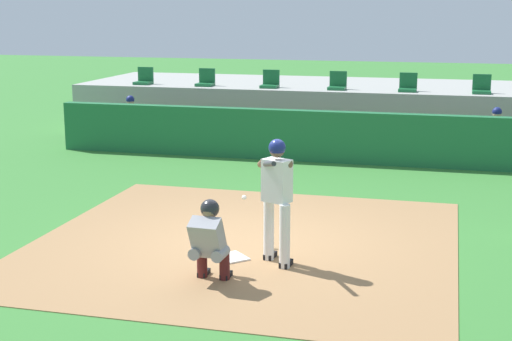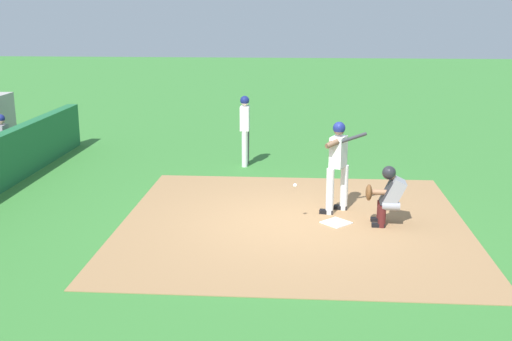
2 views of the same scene
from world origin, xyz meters
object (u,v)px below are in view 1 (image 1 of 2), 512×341
object	(u,v)px
stadium_seat_2	(270,83)
stadium_seat_4	(408,86)
stadium_seat_5	(482,88)
stadium_seat_1	(206,81)
stadium_seat_0	(144,79)
batter_at_plate	(276,193)
dugout_player_0	(129,120)
catcher_crouched	(210,237)
stadium_seat_3	(337,84)
home_plate	(230,258)
dugout_player_1	(496,135)

from	to	relation	value
stadium_seat_2	stadium_seat_4	xyz separation A→B (m)	(3.71, 0.00, 0.00)
stadium_seat_5	stadium_seat_1	bearing A→B (deg)	180.00
stadium_seat_0	stadium_seat_4	bearing A→B (deg)	0.00
batter_at_plate	stadium_seat_1	world-z (taller)	stadium_seat_1
dugout_player_0	stadium_seat_2	xyz separation A→B (m)	(3.31, 2.03, 0.86)
catcher_crouched	stadium_seat_4	distance (m)	11.28
batter_at_plate	stadium_seat_0	xyz separation A→B (m)	(-6.26, 10.21, 0.50)
catcher_crouched	stadium_seat_3	bearing A→B (deg)	90.01
stadium_seat_5	stadium_seat_2	bearing A→B (deg)	180.00
stadium_seat_0	stadium_seat_4	world-z (taller)	same
stadium_seat_4	home_plate	bearing A→B (deg)	-100.34
batter_at_plate	stadium_seat_2	distance (m)	10.54
catcher_crouched	stadium_seat_0	distance (m)	12.45
stadium_seat_3	stadium_seat_0	bearing A→B (deg)	180.00
dugout_player_1	stadium_seat_5	distance (m)	2.23
dugout_player_0	stadium_seat_3	world-z (taller)	stadium_seat_3
dugout_player_1	dugout_player_0	bearing A→B (deg)	180.00
stadium_seat_1	stadium_seat_2	xyz separation A→B (m)	(1.86, 0.00, 0.00)
catcher_crouched	stadium_seat_2	xyz separation A→B (m)	(-1.86, 11.09, 0.93)
dugout_player_0	home_plate	bearing A→B (deg)	-57.59
stadium_seat_2	stadium_seat_4	bearing A→B (deg)	0.00
batter_at_plate	stadium_seat_4	distance (m)	10.29
home_plate	stadium_seat_5	xyz separation A→B (m)	(3.71, 10.18, 1.51)
catcher_crouched	stadium_seat_1	bearing A→B (deg)	108.52
catcher_crouched	stadium_seat_4	world-z (taller)	stadium_seat_4
stadium_seat_4	stadium_seat_0	bearing A→B (deg)	180.00
dugout_player_1	stadium_seat_0	size ratio (longest dim) A/B	2.71
home_plate	stadium_seat_0	bearing A→B (deg)	118.69
batter_at_plate	catcher_crouched	world-z (taller)	batter_at_plate
home_plate	stadium_seat_1	size ratio (longest dim) A/B	0.92
stadium_seat_2	stadium_seat_3	size ratio (longest dim) A/B	1.00
dugout_player_0	stadium_seat_2	size ratio (longest dim) A/B	2.71
dugout_player_1	stadium_seat_2	bearing A→B (deg)	160.92
stadium_seat_0	stadium_seat_1	size ratio (longest dim) A/B	1.00
stadium_seat_1	dugout_player_1	bearing A→B (deg)	-14.73
stadium_seat_4	dugout_player_1	bearing A→B (deg)	-43.20
stadium_seat_3	stadium_seat_4	size ratio (longest dim) A/B	1.00
batter_at_plate	dugout_player_1	world-z (taller)	batter_at_plate
stadium_seat_0	stadium_seat_2	size ratio (longest dim) A/B	1.00
dugout_player_0	stadium_seat_1	xyz separation A→B (m)	(1.46, 2.03, 0.86)
dugout_player_1	stadium_seat_4	world-z (taller)	stadium_seat_4
stadium_seat_3	dugout_player_1	bearing A→B (deg)	-26.82
stadium_seat_2	stadium_seat_1	bearing A→B (deg)	180.00
catcher_crouched	stadium_seat_4	xyz separation A→B (m)	(1.86, 11.09, 0.93)
stadium_seat_1	stadium_seat_2	bearing A→B (deg)	0.00
stadium_seat_1	stadium_seat_4	size ratio (longest dim) A/B	1.00
batter_at_plate	dugout_player_0	distance (m)	10.07
dugout_player_1	stadium_seat_2	world-z (taller)	stadium_seat_2
dugout_player_1	stadium_seat_3	size ratio (longest dim) A/B	2.71
catcher_crouched	stadium_seat_5	xyz separation A→B (m)	(3.71, 11.09, 0.93)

